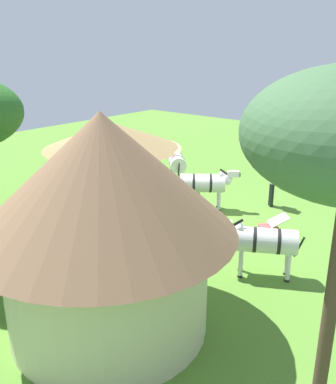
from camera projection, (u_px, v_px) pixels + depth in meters
The scene contains 14 objects.
ground_plane at pixel (196, 220), 13.90m from camera, with size 36.00×36.00×0.00m, color #56882F.
thatched_hut at pixel (105, 214), 7.89m from camera, with size 4.95×4.95×4.33m.
shade_umbrella at pixel (112, 136), 12.70m from camera, with size 4.15×4.15×3.24m.
patio_dining_table at pixel (115, 204), 13.41m from camera, with size 1.51×1.08×0.74m.
patio_chair_near_hut at pixel (108, 196), 14.59m from camera, with size 0.59×0.60×0.90m.
patio_chair_west_end at pixel (75, 213), 13.05m from camera, with size 0.59×0.58×0.90m.
patio_chair_near_lawn at pixel (130, 222), 12.40m from camera, with size 0.56×0.57×0.90m.
patio_chair_east_end at pixel (151, 202), 13.97m from camera, with size 0.57×0.56×0.90m.
guest_beside_umbrella at pixel (60, 210), 12.08m from camera, with size 0.37×0.53×1.62m.
standing_watcher at pixel (273, 177), 14.78m from camera, with size 0.48×0.50×1.76m.
striped_lounge_chair at pixel (272, 226), 12.81m from camera, with size 0.95×0.94×0.59m.
zebra_nearest_camera at pixel (204, 184), 14.55m from camera, with size 1.83×1.54×1.46m.
zebra_by_umbrella at pixel (263, 241), 10.23m from camera, with size 1.92×1.30×1.48m.
zebra_toward_hut at pixel (176, 161), 17.00m from camera, with size 1.77×1.78×1.56m.
Camera 1 is at (-7.52, 10.46, 5.38)m, focal length 39.89 mm.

